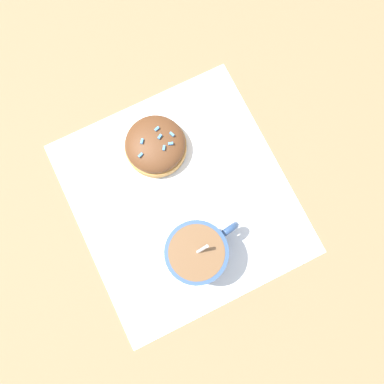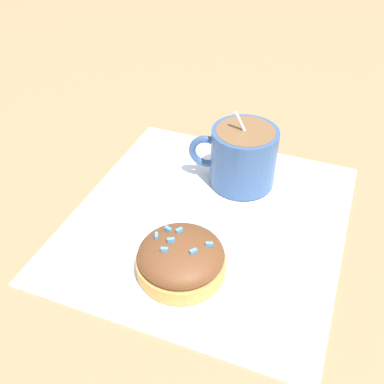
{
  "view_description": "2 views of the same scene",
  "coord_description": "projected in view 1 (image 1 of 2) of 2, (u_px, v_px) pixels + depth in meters",
  "views": [
    {
      "loc": [
        0.09,
        -0.02,
        0.54
      ],
      "look_at": [
        0.0,
        0.02,
        0.04
      ],
      "focal_mm": 35.0,
      "sensor_mm": 36.0,
      "label": 1
    },
    {
      "loc": [
        -0.35,
        -0.16,
        0.35
      ],
      "look_at": [
        -0.01,
        0.02,
        0.04
      ],
      "focal_mm": 42.0,
      "sensor_mm": 36.0,
      "label": 2
    }
  ],
  "objects": [
    {
      "name": "frosted_pastry",
      "position": [
        155.0,
        145.0,
        0.54
      ],
      "size": [
        0.09,
        0.09,
        0.04
      ],
      "color": "#D19347",
      "rests_on": "paper_napkin"
    },
    {
      "name": "paper_napkin",
      "position": [
        182.0,
        198.0,
        0.55
      ],
      "size": [
        0.35,
        0.34,
        0.0
      ],
      "color": "white",
      "rests_on": "ground_plane"
    },
    {
      "name": "coffee_cup",
      "position": [
        197.0,
        252.0,
        0.49
      ],
      "size": [
        0.08,
        0.11,
        0.1
      ],
      "color": "#335184",
      "rests_on": "paper_napkin"
    },
    {
      "name": "ground_plane",
      "position": [
        182.0,
        198.0,
        0.55
      ],
      "size": [
        3.0,
        3.0,
        0.0
      ],
      "primitive_type": "plane",
      "color": "#93704C"
    }
  ]
}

